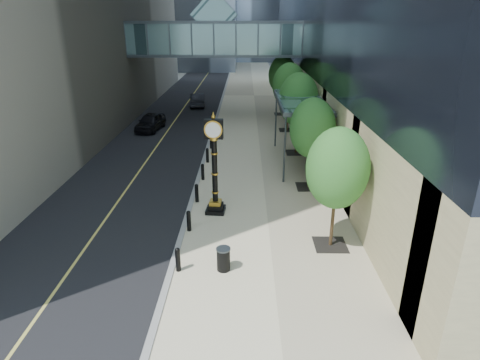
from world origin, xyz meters
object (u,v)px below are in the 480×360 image
object	(u,v)px
pedestrian	(311,153)
car_far	(197,100)
car_near	(150,122)
trash_bin	(223,260)
street_clock	(215,172)

from	to	relation	value
pedestrian	car_far	xyz separation A→B (m)	(-9.79, 19.84, -0.20)
car_near	car_far	xyz separation A→B (m)	(2.99, 10.59, -0.02)
trash_bin	car_near	bearing A→B (deg)	109.46
car_near	car_far	world-z (taller)	car_near
pedestrian	car_near	world-z (taller)	pedestrian
street_clock	trash_bin	xyz separation A→B (m)	(0.67, -5.09, -1.72)
street_clock	car_near	distance (m)	17.85
trash_bin	car_far	xyz separation A→B (m)	(-4.60, 32.06, 0.23)
pedestrian	car_far	size ratio (longest dim) A/B	0.40
trash_bin	car_near	distance (m)	22.78
street_clock	car_far	xyz separation A→B (m)	(-3.93, 26.97, -1.49)
trash_bin	street_clock	bearing A→B (deg)	97.45
pedestrian	car_near	distance (m)	15.78
trash_bin	car_near	world-z (taller)	car_near
street_clock	pedestrian	bearing A→B (deg)	55.22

